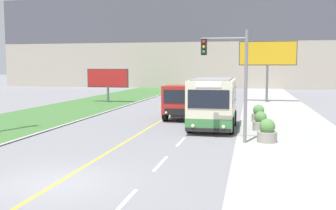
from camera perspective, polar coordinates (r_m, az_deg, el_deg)
ground_plane at (r=13.73m, az=-15.68°, el=-10.78°), size 300.00×300.00×0.00m
sidewalk_right at (r=12.46m, az=22.59°, el=-12.50°), size 6.00×140.00×0.08m
lane_marking_centre at (r=15.22m, az=-11.17°, el=-9.04°), size 2.88×140.00×0.01m
apartment_block_background at (r=72.63m, az=7.09°, el=11.74°), size 80.00×8.04×23.23m
city_bus at (r=23.98m, az=6.54°, el=0.19°), size 2.70×5.49×3.10m
dump_truck at (r=28.39m, az=2.22°, el=0.43°), size 2.47×6.34×2.49m
traffic_light_mast at (r=19.49m, az=9.29°, el=4.79°), size 2.28×0.32×5.58m
billboard_large at (r=42.66m, az=14.27°, el=7.01°), size 5.90×0.24×6.45m
billboard_small at (r=42.22m, az=-8.74°, el=3.77°), size 4.52×0.24×3.57m
planter_round_near at (r=20.12m, az=14.19°, el=-3.79°), size 0.97×0.97×1.17m
planter_round_second at (r=23.70m, az=13.27°, el=-2.40°), size 0.90×0.90×1.13m
planter_round_third at (r=27.30m, az=13.01°, el=-1.31°), size 0.93×0.93×1.17m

